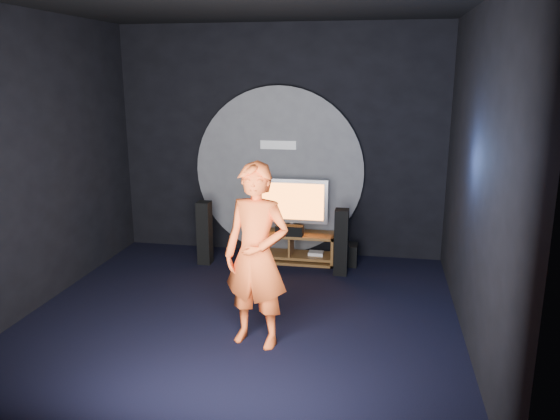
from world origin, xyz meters
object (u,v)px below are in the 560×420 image
object	(u,v)px
media_console	(291,249)
tower_speaker_left	(205,233)
tv	(292,203)
tower_speaker_right	(341,242)
player	(256,256)
subwoofer	(347,254)

from	to	relation	value
media_console	tower_speaker_left	world-z (taller)	tower_speaker_left
tv	tower_speaker_left	world-z (taller)	tv
tower_speaker_left	tower_speaker_right	distance (m)	2.03
tower_speaker_right	player	distance (m)	2.35
tv	tower_speaker_right	size ratio (longest dim) A/B	1.13
media_console	tower_speaker_right	size ratio (longest dim) A/B	1.39
tower_speaker_left	tv	bearing A→B (deg)	17.26
media_console	tower_speaker_left	size ratio (longest dim) A/B	1.39
tv	tower_speaker_left	bearing A→B (deg)	-162.74
media_console	subwoofer	size ratio (longest dim) A/B	4.10
media_console	tower_speaker_right	distance (m)	0.92
subwoofer	player	bearing A→B (deg)	-106.87
tower_speaker_right	subwoofer	bearing A→B (deg)	80.23
tv	player	world-z (taller)	player
subwoofer	tower_speaker_right	bearing A→B (deg)	-99.77
tv	subwoofer	world-z (taller)	tv
tower_speaker_left	player	bearing A→B (deg)	-60.04
subwoofer	player	world-z (taller)	player
tv	tower_speaker_left	size ratio (longest dim) A/B	1.13
tower_speaker_left	tower_speaker_right	bearing A→B (deg)	-2.53
tv	tower_speaker_left	xyz separation A→B (m)	(-1.25, -0.39, -0.42)
subwoofer	player	distance (m)	2.83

